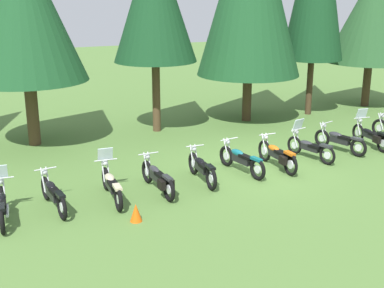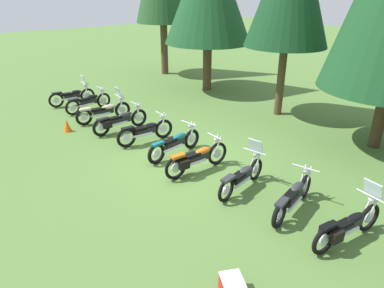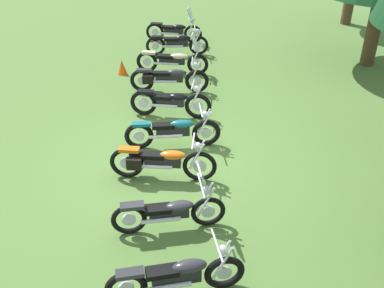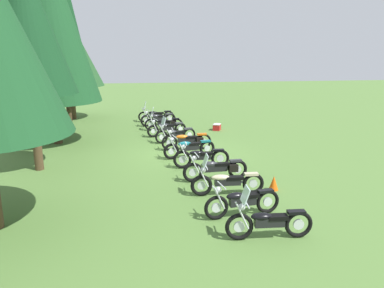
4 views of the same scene
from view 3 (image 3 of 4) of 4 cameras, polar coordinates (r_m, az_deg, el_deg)
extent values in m
plane|color=#547A38|center=(10.63, -2.48, -2.26)|extent=(80.00, 80.00, 0.00)
torus|color=black|center=(17.74, 0.13, 13.65)|extent=(0.15, 0.70, 0.70)
cylinder|color=silver|center=(17.74, 0.13, 13.65)|extent=(0.07, 0.27, 0.27)
torus|color=black|center=(18.01, -4.68, 13.84)|extent=(0.15, 0.70, 0.70)
cylinder|color=silver|center=(18.01, -4.68, 13.84)|extent=(0.07, 0.27, 0.27)
cube|color=black|center=(17.83, -2.30, 14.08)|extent=(0.26, 0.75, 0.24)
ellipsoid|color=black|center=(17.75, -1.64, 14.49)|extent=(0.29, 0.54, 0.18)
cube|color=black|center=(17.83, -2.98, 14.45)|extent=(0.27, 0.50, 0.10)
cube|color=black|center=(17.89, -4.47, 14.83)|extent=(0.22, 0.45, 0.08)
cylinder|color=silver|center=(17.73, -0.03, 14.65)|extent=(0.07, 0.34, 0.65)
cylinder|color=silver|center=(17.59, -0.11, 14.50)|extent=(0.07, 0.34, 0.65)
cylinder|color=silver|center=(17.57, -0.34, 15.64)|extent=(0.72, 0.08, 0.04)
sphere|color=silver|center=(17.59, -0.04, 15.25)|extent=(0.18, 0.18, 0.17)
cylinder|color=silver|center=(17.77, -2.91, 13.71)|extent=(0.13, 0.74, 0.08)
cube|color=silver|center=(17.52, -0.27, 16.20)|extent=(0.45, 0.18, 0.39)
torus|color=black|center=(16.59, 0.85, 12.30)|extent=(0.19, 0.70, 0.70)
cylinder|color=silver|center=(16.59, 0.85, 12.30)|extent=(0.08, 0.27, 0.27)
torus|color=black|center=(16.58, -4.60, 12.19)|extent=(0.19, 0.70, 0.70)
cylinder|color=silver|center=(16.58, -4.60, 12.19)|extent=(0.08, 0.27, 0.27)
cube|color=black|center=(16.53, -1.88, 12.64)|extent=(0.29, 0.78, 0.26)
ellipsoid|color=black|center=(16.48, -1.13, 13.18)|extent=(0.31, 0.57, 0.20)
cube|color=black|center=(16.49, -2.65, 13.05)|extent=(0.29, 0.53, 0.10)
cube|color=black|center=(16.47, -4.36, 13.27)|extent=(0.23, 0.46, 0.08)
cylinder|color=silver|center=(16.56, 0.63, 13.35)|extent=(0.09, 0.34, 0.65)
cylinder|color=silver|center=(16.42, 0.66, 13.19)|extent=(0.09, 0.34, 0.65)
cylinder|color=silver|center=(16.38, 0.36, 14.38)|extent=(0.62, 0.11, 0.04)
sphere|color=silver|center=(16.42, 0.69, 13.99)|extent=(0.19, 0.19, 0.17)
cylinder|color=silver|center=(16.45, -2.47, 12.17)|extent=(0.18, 0.77, 0.08)
torus|color=black|center=(14.94, 0.73, 9.99)|extent=(0.15, 0.70, 0.70)
cylinder|color=silver|center=(14.94, 0.73, 9.99)|extent=(0.06, 0.26, 0.26)
torus|color=black|center=(15.21, -5.69, 10.25)|extent=(0.15, 0.70, 0.70)
cylinder|color=silver|center=(15.21, -5.69, 10.25)|extent=(0.06, 0.26, 0.26)
cube|color=black|center=(15.02, -2.52, 10.50)|extent=(0.24, 0.84, 0.23)
ellipsoid|color=beige|center=(14.93, -1.64, 10.98)|extent=(0.28, 0.60, 0.18)
cube|color=black|center=(15.01, -3.42, 10.94)|extent=(0.27, 0.57, 0.10)
cube|color=beige|center=(15.08, -5.45, 11.37)|extent=(0.21, 0.45, 0.08)
cylinder|color=silver|center=(14.91, 0.54, 11.17)|extent=(0.06, 0.34, 0.65)
cylinder|color=silver|center=(14.77, 0.46, 10.95)|extent=(0.06, 0.34, 0.65)
cylinder|color=silver|center=(14.73, 0.19, 12.30)|extent=(0.68, 0.06, 0.04)
sphere|color=silver|center=(14.76, 0.54, 11.85)|extent=(0.18, 0.18, 0.17)
cylinder|color=silver|center=(14.96, -3.31, 10.05)|extent=(0.12, 0.84, 0.08)
cube|color=silver|center=(14.67, 0.27, 12.96)|extent=(0.45, 0.17, 0.39)
torus|color=black|center=(13.72, 0.62, 7.91)|extent=(0.16, 0.72, 0.72)
cylinder|color=silver|center=(13.72, 0.62, 7.91)|extent=(0.07, 0.27, 0.27)
torus|color=black|center=(13.84, -6.31, 7.94)|extent=(0.16, 0.72, 0.72)
cylinder|color=silver|center=(13.84, -6.31, 7.94)|extent=(0.07, 0.27, 0.27)
cube|color=black|center=(13.71, -2.88, 8.37)|extent=(0.22, 0.83, 0.25)
ellipsoid|color=#2D2D33|center=(13.63, -1.93, 8.96)|extent=(0.25, 0.59, 0.20)
cube|color=black|center=(13.68, -3.85, 8.85)|extent=(0.23, 0.56, 0.10)
cube|color=#2D2D33|center=(13.70, -6.06, 9.20)|extent=(0.18, 0.45, 0.08)
cylinder|color=silver|center=(13.66, 0.37, 9.16)|extent=(0.06, 0.34, 0.65)
cylinder|color=silver|center=(13.54, 0.36, 8.95)|extent=(0.06, 0.34, 0.65)
cylinder|color=silver|center=(13.47, 0.03, 10.38)|extent=(0.65, 0.07, 0.04)
sphere|color=silver|center=(13.51, 0.41, 9.90)|extent=(0.18, 0.18, 0.17)
cylinder|color=silver|center=(13.66, -3.67, 7.83)|extent=(0.13, 0.82, 0.08)
cube|color=black|center=(13.90, -5.44, 8.55)|extent=(0.16, 0.33, 0.26)
cube|color=black|center=(13.65, -5.57, 8.09)|extent=(0.16, 0.33, 0.26)
torus|color=black|center=(12.24, 0.77, 4.77)|extent=(0.15, 0.73, 0.73)
cylinder|color=silver|center=(12.24, 0.77, 4.77)|extent=(0.06, 0.28, 0.28)
torus|color=black|center=(12.48, -6.14, 5.16)|extent=(0.15, 0.73, 0.73)
cylinder|color=silver|center=(12.48, -6.14, 5.16)|extent=(0.06, 0.28, 0.28)
cube|color=black|center=(12.29, -2.73, 5.41)|extent=(0.24, 0.75, 0.24)
ellipsoid|color=black|center=(12.19, -1.78, 5.97)|extent=(0.29, 0.54, 0.18)
cube|color=black|center=(12.28, -3.70, 5.94)|extent=(0.27, 0.51, 0.10)
cube|color=black|center=(12.32, -5.86, 6.54)|extent=(0.21, 0.45, 0.08)
cylinder|color=silver|center=(12.18, 0.54, 6.20)|extent=(0.06, 0.34, 0.65)
cylinder|color=silver|center=(12.04, 0.45, 5.87)|extent=(0.06, 0.34, 0.65)
cylinder|color=silver|center=(11.97, 0.12, 7.50)|extent=(0.60, 0.06, 0.04)
sphere|color=silver|center=(12.02, 0.55, 6.96)|extent=(0.18, 0.18, 0.17)
cylinder|color=silver|center=(12.24, -3.59, 4.82)|extent=(0.11, 0.75, 0.08)
torus|color=black|center=(11.05, 1.81, 1.42)|extent=(0.24, 0.71, 0.70)
cylinder|color=silver|center=(11.05, 1.81, 1.42)|extent=(0.10, 0.27, 0.26)
torus|color=black|center=(10.99, -6.68, 1.01)|extent=(0.24, 0.71, 0.70)
cylinder|color=silver|center=(10.99, -6.68, 1.01)|extent=(0.10, 0.27, 0.26)
cube|color=black|center=(10.93, -2.44, 1.74)|extent=(0.32, 0.83, 0.27)
ellipsoid|color=#14606B|center=(10.86, -1.27, 2.54)|extent=(0.33, 0.61, 0.21)
cube|color=black|center=(10.86, -3.64, 2.29)|extent=(0.31, 0.57, 0.10)
cube|color=#14606B|center=(10.83, -6.36, 2.48)|extent=(0.24, 0.46, 0.08)
cylinder|color=silver|center=(10.96, 1.48, 2.92)|extent=(0.10, 0.34, 0.65)
cylinder|color=silver|center=(10.84, 1.56, 2.56)|extent=(0.10, 0.34, 0.65)
cylinder|color=silver|center=(10.73, 1.12, 4.29)|extent=(0.69, 0.16, 0.04)
sphere|color=silver|center=(10.79, 1.59, 3.75)|extent=(0.20, 0.20, 0.17)
cylinder|color=silver|center=(10.88, -3.34, 0.95)|extent=(0.22, 0.81, 0.08)
torus|color=black|center=(9.82, 0.97, -2.82)|extent=(0.10, 0.75, 0.75)
cylinder|color=silver|center=(9.82, 0.97, -2.82)|extent=(0.05, 0.29, 0.29)
torus|color=black|center=(10.02, -8.22, -2.38)|extent=(0.10, 0.75, 0.75)
cylinder|color=silver|center=(10.02, -8.22, -2.38)|extent=(0.05, 0.29, 0.29)
cube|color=black|center=(9.83, -3.70, -2.08)|extent=(0.21, 0.79, 0.25)
ellipsoid|color=#D16014|center=(9.72, -2.44, -1.41)|extent=(0.26, 0.57, 0.19)
cube|color=black|center=(9.79, -5.00, -1.44)|extent=(0.24, 0.53, 0.10)
cube|color=#D16014|center=(9.81, -7.92, -0.70)|extent=(0.19, 0.44, 0.08)
cylinder|color=silver|center=(9.72, 0.66, -1.11)|extent=(0.05, 0.34, 0.65)
cylinder|color=silver|center=(9.59, 0.60, -1.61)|extent=(0.05, 0.34, 0.65)
cylinder|color=silver|center=(9.48, 0.16, 0.36)|extent=(0.64, 0.04, 0.04)
sphere|color=silver|center=(9.54, 0.70, -0.27)|extent=(0.17, 0.17, 0.17)
cylinder|color=silver|center=(9.80, -4.80, -2.88)|extent=(0.09, 0.79, 0.08)
cube|color=black|center=(10.06, -6.97, -1.45)|extent=(0.14, 0.32, 0.26)
cube|color=black|center=(9.80, -7.31, -2.48)|extent=(0.14, 0.32, 0.26)
torus|color=black|center=(8.71, 2.05, -8.49)|extent=(0.25, 0.67, 0.67)
cylinder|color=silver|center=(8.71, 2.05, -8.49)|extent=(0.11, 0.26, 0.26)
torus|color=black|center=(8.62, -7.93, -9.40)|extent=(0.25, 0.67, 0.67)
cylinder|color=silver|center=(8.62, -7.93, -9.40)|extent=(0.11, 0.26, 0.26)
cube|color=black|center=(8.57, -2.93, -8.52)|extent=(0.38, 0.77, 0.20)
ellipsoid|color=#2D2D33|center=(8.51, -1.56, -7.76)|extent=(0.38, 0.57, 0.16)
cube|color=black|center=(8.50, -4.34, -8.16)|extent=(0.36, 0.54, 0.10)
cube|color=#2D2D33|center=(8.41, -7.55, -7.74)|extent=(0.29, 0.47, 0.08)
cylinder|color=silver|center=(8.57, 1.59, -6.69)|extent=(0.12, 0.34, 0.65)
cylinder|color=silver|center=(8.45, 1.78, -7.36)|extent=(0.12, 0.34, 0.65)
cylinder|color=silver|center=(8.29, 1.18, -5.27)|extent=(0.72, 0.21, 0.04)
sphere|color=silver|center=(8.37, 1.78, -5.86)|extent=(0.21, 0.21, 0.17)
cylinder|color=silver|center=(8.51, -3.93, -9.56)|extent=(0.25, 0.74, 0.08)
cube|color=silver|center=(8.18, 1.33, -4.26)|extent=(0.46, 0.25, 0.39)
torus|color=black|center=(7.64, 4.10, -15.83)|extent=(0.30, 0.68, 0.68)
cylinder|color=silver|center=(7.64, 4.10, -15.83)|extent=(0.12, 0.26, 0.25)
torus|color=black|center=(7.49, -8.28, -17.48)|extent=(0.30, 0.68, 0.68)
cylinder|color=silver|center=(7.49, -8.28, -17.48)|extent=(0.12, 0.26, 0.25)
cube|color=black|center=(7.44, -2.02, -16.17)|extent=(0.41, 0.81, 0.26)
ellipsoid|color=#2D2D33|center=(7.35, -0.31, -15.12)|extent=(0.40, 0.61, 0.20)
cube|color=black|center=(7.33, -3.78, -15.74)|extent=(0.37, 0.57, 0.10)
cube|color=#2D2D33|center=(7.26, -7.83, -15.83)|extent=(0.30, 0.47, 0.08)
cylinder|color=silver|center=(7.46, 3.58, -13.96)|extent=(0.14, 0.33, 0.65)
cylinder|color=silver|center=(7.36, 3.88, -14.79)|extent=(0.14, 0.33, 0.65)
cylinder|color=silver|center=(7.16, 3.19, -12.62)|extent=(0.71, 0.24, 0.04)
sphere|color=silver|center=(7.26, 3.87, -13.18)|extent=(0.21, 0.21, 0.17)
cylinder|color=silver|center=(7.42, -3.23, -17.54)|extent=(0.30, 0.78, 0.08)
cylinder|color=#4C3823|center=(16.58, 21.91, 13.30)|extent=(0.47, 0.47, 2.49)
cone|color=#EA590F|center=(15.19, -8.80, 9.55)|extent=(0.32, 0.32, 0.48)
camera|label=1|loc=(23.03, -41.53, 24.77)|focal=48.50mm
camera|label=2|loc=(7.22, -80.59, -0.88)|focal=33.16mm
camera|label=4|loc=(24.85, 8.17, 28.45)|focal=34.92mm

